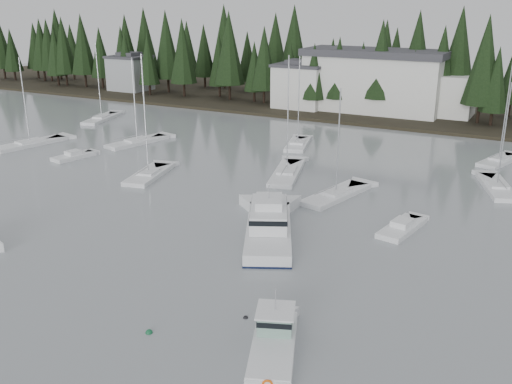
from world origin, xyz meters
The scene contains 21 objects.
ground centered at (0.00, 0.00, 0.00)m, with size 260.00×260.00×0.00m, color gray.
far_shore_land centered at (0.00, 97.00, 0.00)m, with size 240.00×54.00×1.00m, color black.
conifer_treeline centered at (0.00, 86.00, 0.00)m, with size 200.00×22.00×20.00m, color black, non-canonical shape.
house_west centered at (-18.00, 79.00, 4.65)m, with size 9.54×7.42×8.75m.
house_far_west centered at (-60.00, 81.00, 4.40)m, with size 8.48×7.42×8.25m.
harbor_inn centered at (-2.96, 82.34, 5.78)m, with size 29.50×11.50×10.90m.
cabin_cruiser_center centered at (3.91, 22.38, 0.80)m, with size 8.86×12.86×5.34m.
lobster_boat_teal centered at (11.87, 7.25, 0.48)m, with size 4.95×7.59×3.99m.
sailboat_1 centered at (-28.13, 43.84, 0.06)m, with size 4.70×10.11×12.59m.
sailboat_2 centered at (-7.03, 53.29, 0.08)m, with size 4.70×8.50×13.03m.
sailboat_4 centered at (-2.48, 39.88, 0.07)m, with size 5.67×11.18×14.46m.
sailboat_5 centered at (-40.96, 35.82, 0.06)m, with size 4.70×10.75×12.84m.
sailboat_6 centered at (20.16, 45.79, 0.06)m, with size 5.58×9.63×12.20m.
sailboat_8 centered at (5.42, 35.14, 0.06)m, with size 4.91×10.03×11.97m.
sailboat_9 centered at (19.15, 57.43, 0.10)m, with size 4.80×8.44×14.60m.
sailboat_10 centered at (-16.53, 31.63, 0.09)m, with size 4.76×8.89×14.66m.
sailboat_11 centered at (-44.49, 54.41, 0.07)m, with size 5.15×10.37×13.50m.
runabout_0 centered at (-30.33, 33.57, 0.13)m, with size 3.19×5.94×1.42m.
runabout_1 centered at (13.93, 29.20, 0.13)m, with size 3.25×6.66×1.42m.
mooring_buoy_green centered at (4.19, 5.20, 0.00)m, with size 0.46×0.46×0.46m, color #145933.
mooring_buoy_dark centered at (8.68, 9.56, 0.00)m, with size 0.33×0.33×0.33m, color black.
Camera 1 is at (24.57, -18.97, 19.80)m, focal length 40.00 mm.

